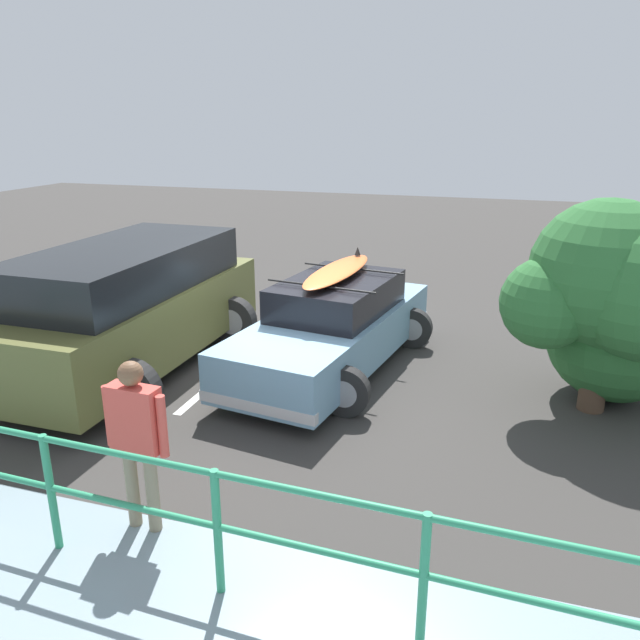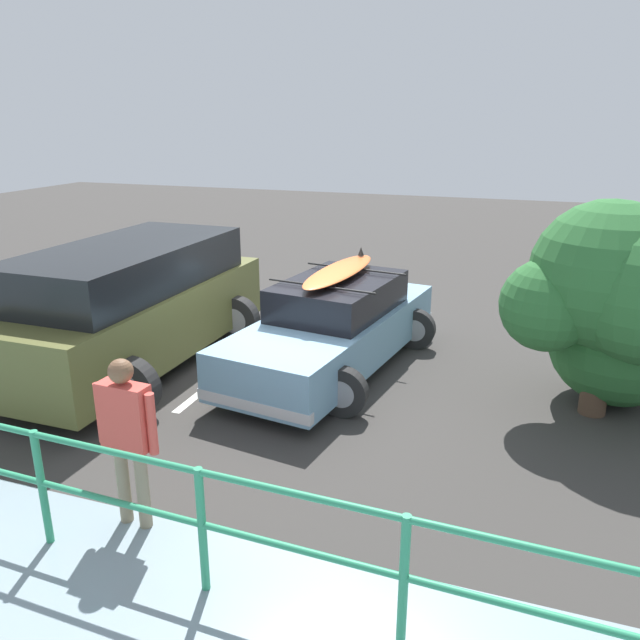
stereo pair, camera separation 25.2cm
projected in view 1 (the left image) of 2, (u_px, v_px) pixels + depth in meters
ground_plane at (295, 373)px, 9.38m from camera, size 44.00×44.00×0.02m
parking_stripe at (245, 357)px, 9.97m from camera, size 0.12×4.28×0.00m
sedan_car at (333, 326)px, 9.39m from camera, size 2.69×4.66×1.63m
suv_car at (129, 306)px, 9.29m from camera, size 2.80×5.09×1.88m
person_bystander at (136, 431)px, 5.54m from camera, size 0.65×0.22×1.67m
railing_fence at (128, 493)px, 5.09m from camera, size 8.18×0.35×1.12m
bush_near_left at (614, 298)px, 7.74m from camera, size 2.54×2.46×2.76m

